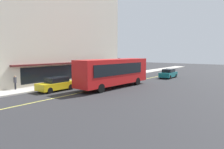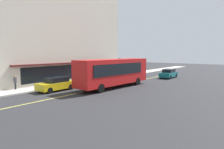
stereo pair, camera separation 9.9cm
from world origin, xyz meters
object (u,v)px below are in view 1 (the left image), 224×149
at_px(bus, 114,72).
at_px(car_teal, 168,74).
at_px(pedestrian_by_curb, 87,73).
at_px(traffic_light, 119,63).
at_px(car_navy, 123,74).
at_px(car_yellow, 56,84).
at_px(pedestrian_near_storefront, 15,81).

height_order(bus, car_teal, bus).
distance_m(car_teal, pedestrian_by_curb, 14.12).
height_order(traffic_light, car_navy, traffic_light).
xyz_separation_m(traffic_light, car_yellow, (-14.65, -1.75, -1.79)).
xyz_separation_m(car_yellow, car_navy, (13.50, 0.07, 0.00)).
distance_m(bus, pedestrian_by_curb, 6.80).
bearing_deg(traffic_light, car_navy, -124.61).
bearing_deg(traffic_light, pedestrian_near_storefront, 173.87).
bearing_deg(pedestrian_by_curb, car_teal, -34.71).
distance_m(traffic_light, car_navy, 2.71).
bearing_deg(car_teal, pedestrian_by_curb, 145.29).
relative_size(bus, pedestrian_near_storefront, 7.11).
distance_m(car_yellow, pedestrian_by_curb, 7.97).
bearing_deg(car_yellow, traffic_light, 6.80).
bearing_deg(car_yellow, pedestrian_by_curb, 19.04).
bearing_deg(bus, car_navy, 27.06).
relative_size(traffic_light, car_navy, 0.74).
height_order(traffic_light, pedestrian_near_storefront, traffic_light).
relative_size(pedestrian_by_curb, pedestrian_near_storefront, 1.12).
height_order(traffic_light, car_yellow, traffic_light).
bearing_deg(car_navy, pedestrian_by_curb, 157.13).
bearing_deg(pedestrian_near_storefront, traffic_light, -6.13).
bearing_deg(traffic_light, car_teal, -58.16).
relative_size(traffic_light, pedestrian_near_storefront, 2.02).
height_order(car_teal, pedestrian_by_curb, pedestrian_by_curb).
relative_size(car_yellow, car_teal, 0.99).
relative_size(car_teal, pedestrian_by_curb, 2.46).
relative_size(car_navy, car_teal, 0.99).
relative_size(traffic_light, car_yellow, 0.74).
height_order(car_navy, pedestrian_near_storefront, pedestrian_near_storefront).
xyz_separation_m(car_navy, pedestrian_by_curb, (-5.98, 2.52, 0.48)).
xyz_separation_m(traffic_light, pedestrian_near_storefront, (-17.50, 1.88, -1.44)).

